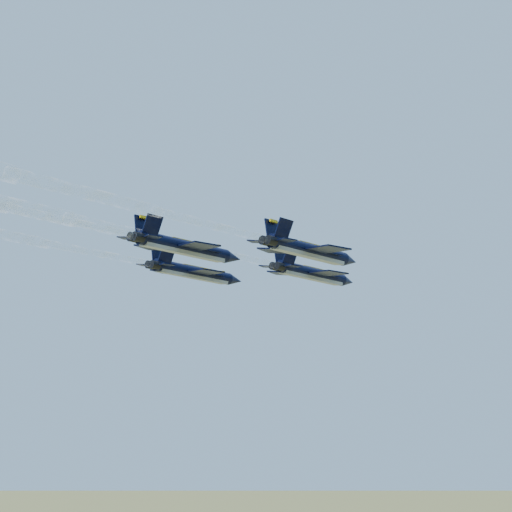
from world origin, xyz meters
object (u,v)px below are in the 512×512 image
Objects in this scene: jet_lead at (314,274)px; jet_left at (195,273)px; jet_slot at (187,248)px; jet_right at (311,251)px.

jet_left is (-12.70, -10.66, 0.00)m from jet_lead.
jet_slot is at bearing -89.18° from jet_lead.
jet_right is at bearing 1.34° from jet_left.
jet_left is at bearing 135.33° from jet_slot.
jet_slot is at bearing -44.67° from jet_left.
jet_left is 20.80m from jet_right.
jet_lead is at bearing 90.82° from jet_slot.
jet_lead is 16.58m from jet_left.
jet_right is at bearing 51.43° from jet_slot.
jet_left is 16.05m from jet_slot.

